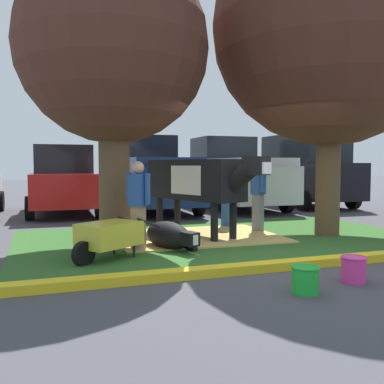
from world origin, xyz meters
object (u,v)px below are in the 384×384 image
person_visitor_near (227,191)px  pickup_truck_black (150,176)px  shade_tree_right (331,27)px  sedan_red (63,181)px  person_handler (138,204)px  bucket_pink (353,269)px  bucket_green (305,279)px  person_visitor_far (258,192)px  wheelbarrow (108,235)px  shade_tree_left (113,49)px  cow_holstein (198,180)px  suv_black (303,170)px  calf_lying (169,236)px  pickup_truck_maroon (232,175)px

person_visitor_near → pickup_truck_black: size_ratio=0.29×
shade_tree_right → sedan_red: bearing=129.2°
person_handler → bucket_pink: person_handler is taller
bucket_green → person_visitor_near: bearing=75.8°
person_visitor_far → sedan_red: bearing=126.0°
shade_tree_right → wheelbarrow: size_ratio=4.47×
shade_tree_left → bucket_green: 5.19m
cow_holstein → person_handler: (-1.45, -1.08, -0.34)m
sedan_red → suv_black: bearing=-2.2°
shade_tree_left → calf_lying: (0.81, -0.72, -3.26)m
calf_lying → wheelbarrow: (-1.12, -0.51, 0.15)m
shade_tree_left → person_visitor_near: bearing=25.6°
pickup_truck_maroon → bucket_pink: bearing=-105.5°
wheelbarrow → person_visitor_near: bearing=39.6°
pickup_truck_black → pickup_truck_maroon: (2.80, -0.17, 0.00)m
shade_tree_left → calf_lying: 3.44m
pickup_truck_black → person_visitor_far: bearing=-78.0°
bucket_green → calf_lying: bearing=103.9°
shade_tree_right → wheelbarrow: 6.06m
calf_lying → person_visitor_far: person_visitor_far is taller
pickup_truck_maroon → calf_lying: bearing=-123.1°
shade_tree_left → suv_black: (7.57, 5.34, -2.23)m
bucket_pink → pickup_truck_black: 9.19m
suv_black → bucket_green: bearing=-123.8°
suv_black → sedan_red: bearing=177.8°
cow_holstein → bucket_pink: bearing=-80.3°
pickup_truck_black → suv_black: size_ratio=1.17×
wheelbarrow → bucket_green: 3.07m
pickup_truck_maroon → shade_tree_left: bearing=-131.5°
person_visitor_near → sedan_red: sedan_red is taller
bucket_pink → sedan_red: sedan_red is taller
cow_holstein → pickup_truck_maroon: 6.03m
pickup_truck_black → pickup_truck_maroon: bearing=-3.6°
wheelbarrow → person_visitor_far: bearing=26.2°
shade_tree_right → bucket_green: (-2.77, -3.30, -4.05)m
pickup_truck_maroon → suv_black: bearing=-3.1°
pickup_truck_maroon → shade_tree_right: bearing=-95.4°
shade_tree_right → pickup_truck_black: (-2.25, 6.03, -3.10)m
person_visitor_near → bucket_green: person_visitor_near is taller
shade_tree_right → pickup_truck_maroon: shade_tree_right is taller
wheelbarrow → sedan_red: 6.92m
person_visitor_near → person_visitor_far: 0.94m
calf_lying → bucket_pink: 3.16m
bucket_pink → pickup_truck_black: pickup_truck_black is taller
bucket_pink → suv_black: suv_black is taller
bucket_green → pickup_truck_maroon: bearing=70.1°
person_handler → pickup_truck_maroon: 7.75m
person_visitor_far → wheelbarrow: person_visitor_far is taller
bucket_green → bucket_pink: size_ratio=1.01×
wheelbarrow → calf_lying: bearing=24.5°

